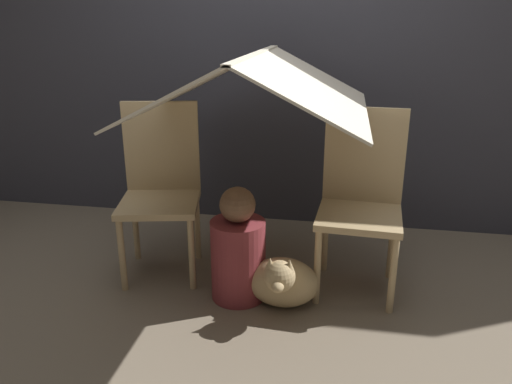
{
  "coord_description": "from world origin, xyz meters",
  "views": [
    {
      "loc": [
        0.44,
        -2.25,
        1.42
      ],
      "look_at": [
        0.0,
        0.23,
        0.54
      ],
      "focal_mm": 35.0,
      "sensor_mm": 36.0,
      "label": 1
    }
  ],
  "objects_px": {
    "person_front": "(238,252)",
    "dog": "(282,281)",
    "chair_left": "(161,183)",
    "chair_right": "(361,195)"
  },
  "relations": [
    {
      "from": "person_front",
      "to": "chair_right",
      "type": "bearing_deg",
      "value": 23.32
    },
    {
      "from": "chair_left",
      "to": "chair_right",
      "type": "distance_m",
      "value": 1.12
    },
    {
      "from": "chair_right",
      "to": "chair_left",
      "type": "bearing_deg",
      "value": -176.29
    },
    {
      "from": "chair_left",
      "to": "person_front",
      "type": "height_order",
      "value": "chair_left"
    },
    {
      "from": "person_front",
      "to": "dog",
      "type": "relative_size",
      "value": 1.68
    },
    {
      "from": "chair_right",
      "to": "person_front",
      "type": "bearing_deg",
      "value": -153.05
    },
    {
      "from": "chair_left",
      "to": "dog",
      "type": "xyz_separation_m",
      "value": [
        0.75,
        -0.34,
        -0.37
      ]
    },
    {
      "from": "chair_left",
      "to": "person_front",
      "type": "relative_size",
      "value": 1.57
    },
    {
      "from": "chair_left",
      "to": "chair_right",
      "type": "height_order",
      "value": "same"
    },
    {
      "from": "chair_left",
      "to": "dog",
      "type": "height_order",
      "value": "chair_left"
    }
  ]
}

